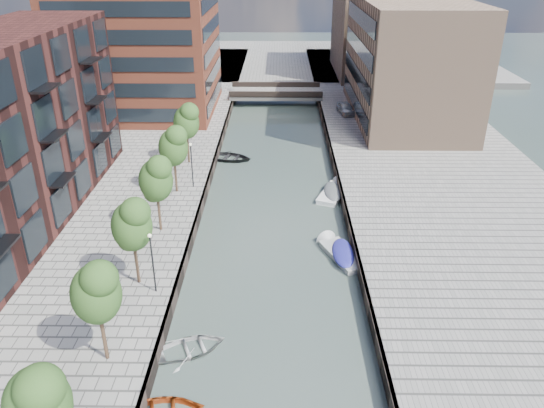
{
  "coord_description": "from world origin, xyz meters",
  "views": [
    {
      "loc": [
        0.47,
        -3.37,
        20.59
      ],
      "look_at": [
        0.0,
        31.43,
        3.5
      ],
      "focal_mm": 35.0,
      "sensor_mm": 36.0,
      "label": 1
    }
  ],
  "objects_px": {
    "bridge": "(276,93)",
    "tree_3": "(131,223)",
    "sloop_4": "(229,160)",
    "tree_4": "(156,178)",
    "sloop_3": "(191,351)",
    "motorboat_4": "(334,192)",
    "tree_5": "(173,145)",
    "tree_6": "(186,120)",
    "tree_1": "(37,400)",
    "tree_2": "(96,290)",
    "motorboat_3": "(340,252)",
    "car": "(346,108)"
  },
  "relations": [
    {
      "from": "bridge",
      "to": "motorboat_4",
      "type": "relative_size",
      "value": 2.41
    },
    {
      "from": "tree_4",
      "to": "sloop_4",
      "type": "distance_m",
      "value": 18.39
    },
    {
      "from": "tree_5",
      "to": "tree_1",
      "type": "bearing_deg",
      "value": -90.0
    },
    {
      "from": "sloop_3",
      "to": "sloop_4",
      "type": "height_order",
      "value": "sloop_4"
    },
    {
      "from": "tree_1",
      "to": "tree_2",
      "type": "xyz_separation_m",
      "value": [
        0.0,
        7.0,
        0.0
      ]
    },
    {
      "from": "motorboat_3",
      "to": "motorboat_4",
      "type": "xyz_separation_m",
      "value": [
        0.57,
        10.67,
        0.01
      ]
    },
    {
      "from": "tree_4",
      "to": "sloop_4",
      "type": "xyz_separation_m",
      "value": [
        3.66,
        17.22,
        -5.31
      ]
    },
    {
      "from": "tree_4",
      "to": "motorboat_3",
      "type": "relative_size",
      "value": 1.14
    },
    {
      "from": "tree_4",
      "to": "motorboat_4",
      "type": "relative_size",
      "value": 1.1
    },
    {
      "from": "tree_6",
      "to": "tree_3",
      "type": "bearing_deg",
      "value": -90.0
    },
    {
      "from": "sloop_3",
      "to": "motorboat_3",
      "type": "xyz_separation_m",
      "value": [
        9.4,
        10.4,
        0.2
      ]
    },
    {
      "from": "tree_2",
      "to": "sloop_3",
      "type": "bearing_deg",
      "value": 22.62
    },
    {
      "from": "tree_1",
      "to": "tree_4",
      "type": "relative_size",
      "value": 1.0
    },
    {
      "from": "car",
      "to": "motorboat_3",
      "type": "bearing_deg",
      "value": -106.37
    },
    {
      "from": "tree_6",
      "to": "sloop_3",
      "type": "height_order",
      "value": "tree_6"
    },
    {
      "from": "tree_1",
      "to": "tree_4",
      "type": "bearing_deg",
      "value": 90.0
    },
    {
      "from": "tree_2",
      "to": "tree_5",
      "type": "distance_m",
      "value": 21.0
    },
    {
      "from": "tree_1",
      "to": "motorboat_3",
      "type": "bearing_deg",
      "value": 54.75
    },
    {
      "from": "tree_4",
      "to": "sloop_4",
      "type": "height_order",
      "value": "tree_4"
    },
    {
      "from": "motorboat_3",
      "to": "sloop_4",
      "type": "bearing_deg",
      "value": 117.26
    },
    {
      "from": "bridge",
      "to": "motorboat_4",
      "type": "bearing_deg",
      "value": -79.87
    },
    {
      "from": "sloop_4",
      "to": "tree_4",
      "type": "bearing_deg",
      "value": -175.7
    },
    {
      "from": "bridge",
      "to": "tree_5",
      "type": "xyz_separation_m",
      "value": [
        -8.5,
        -33.0,
        3.92
      ]
    },
    {
      "from": "motorboat_4",
      "to": "tree_1",
      "type": "bearing_deg",
      "value": -115.3
    },
    {
      "from": "sloop_3",
      "to": "motorboat_4",
      "type": "bearing_deg",
      "value": -49.15
    },
    {
      "from": "bridge",
      "to": "motorboat_3",
      "type": "distance_m",
      "value": 42.2
    },
    {
      "from": "tree_5",
      "to": "tree_6",
      "type": "height_order",
      "value": "same"
    },
    {
      "from": "bridge",
      "to": "tree_3",
      "type": "distance_m",
      "value": 47.92
    },
    {
      "from": "motorboat_4",
      "to": "bridge",
      "type": "bearing_deg",
      "value": 100.13
    },
    {
      "from": "tree_4",
      "to": "sloop_3",
      "type": "distance_m",
      "value": 14.0
    },
    {
      "from": "tree_2",
      "to": "motorboat_3",
      "type": "relative_size",
      "value": 1.14
    },
    {
      "from": "tree_6",
      "to": "sloop_4",
      "type": "distance_m",
      "value": 7.21
    },
    {
      "from": "tree_5",
      "to": "bridge",
      "type": "bearing_deg",
      "value": 75.56
    },
    {
      "from": "tree_4",
      "to": "motorboat_4",
      "type": "bearing_deg",
      "value": 31.96
    },
    {
      "from": "tree_4",
      "to": "tree_5",
      "type": "xyz_separation_m",
      "value": [
        0.0,
        7.0,
        0.0
      ]
    },
    {
      "from": "tree_5",
      "to": "car",
      "type": "xyz_separation_m",
      "value": [
        17.54,
        24.22,
        -3.61
      ]
    },
    {
      "from": "tree_2",
      "to": "sloop_4",
      "type": "bearing_deg",
      "value": 83.31
    },
    {
      "from": "tree_4",
      "to": "motorboat_3",
      "type": "xyz_separation_m",
      "value": [
        13.51,
        -1.89,
        -5.11
      ]
    },
    {
      "from": "tree_6",
      "to": "tree_5",
      "type": "bearing_deg",
      "value": -90.0
    },
    {
      "from": "sloop_3",
      "to": "motorboat_4",
      "type": "height_order",
      "value": "motorboat_4"
    },
    {
      "from": "tree_5",
      "to": "sloop_4",
      "type": "height_order",
      "value": "tree_5"
    },
    {
      "from": "tree_3",
      "to": "sloop_4",
      "type": "relative_size",
      "value": 1.21
    },
    {
      "from": "tree_1",
      "to": "tree_5",
      "type": "height_order",
      "value": "same"
    },
    {
      "from": "tree_2",
      "to": "sloop_3",
      "type": "height_order",
      "value": "tree_2"
    },
    {
      "from": "tree_3",
      "to": "motorboat_3",
      "type": "height_order",
      "value": "tree_3"
    },
    {
      "from": "tree_6",
      "to": "motorboat_3",
      "type": "distance_m",
      "value": 21.47
    },
    {
      "from": "sloop_4",
      "to": "motorboat_3",
      "type": "distance_m",
      "value": 21.5
    },
    {
      "from": "tree_3",
      "to": "tree_5",
      "type": "height_order",
      "value": "same"
    },
    {
      "from": "tree_2",
      "to": "car",
      "type": "height_order",
      "value": "tree_2"
    },
    {
      "from": "bridge",
      "to": "tree_1",
      "type": "relative_size",
      "value": 2.18
    }
  ]
}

